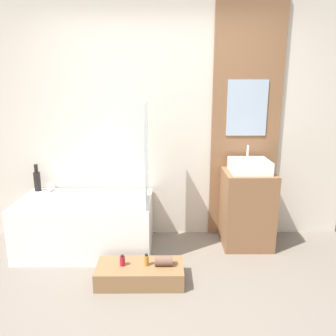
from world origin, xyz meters
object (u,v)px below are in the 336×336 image
Objects in this scene: bottle_soap_secondary at (146,260)px; vase_round_light at (51,187)px; bathtub at (87,224)px; sink at (249,166)px; wooden_step_bench at (140,273)px; bottle_soap_primary at (122,261)px; vase_tall_dark at (37,180)px.

vase_round_light is at bearing 141.10° from bottle_soap_secondary.
sink reaches higher than bathtub.
bathtub reaches higher than bottle_soap_secondary.
wooden_step_bench is 1.49m from vase_round_light.
bottle_soap_primary is 0.91× the size of bottle_soap_secondary.
sink is at bearing 33.40° from wooden_step_bench.
bathtub is 3.40× the size of sink.
sink reaches higher than vase_tall_dark.
sink is 2.19m from vase_round_light.
vase_tall_dark is (-1.21, 0.91, 0.61)m from wooden_step_bench.
wooden_step_bench is at bearing 0.00° from bottle_soap_primary.
bathtub is at bearing -176.29° from sink.
bathtub is 1.83m from sink.
vase_tall_dark reaches higher than bottle_soap_secondary.
vase_tall_dark is at bearing 142.91° from wooden_step_bench.
vase_round_light is (-1.06, 0.90, 0.53)m from wooden_step_bench.
vase_round_light reaches higher than bathtub.
bathtub is 14.02× the size of vase_round_light.
vase_tall_dark reaches higher than bottle_soap_primary.
sink is 3.65× the size of bottle_soap_secondary.
wooden_step_bench is at bearing -40.40° from vase_round_light.
sink is (1.72, 0.11, 0.61)m from bathtub.
bottle_soap_secondary reaches higher than wooden_step_bench.
bottle_soap_secondary is (-1.05, -0.73, -0.68)m from sink.
vase_round_light is at bearing -4.78° from vase_tall_dark.
bottle_soap_secondary reaches higher than bottle_soap_primary.
bathtub is at bearing 137.12° from bottle_soap_secondary.
bathtub is 0.92m from bottle_soap_secondary.
vase_tall_dark is (-2.32, 0.18, -0.21)m from sink.
vase_round_light is 0.97× the size of bottle_soap_primary.
bottle_soap_primary is 0.21m from bottle_soap_secondary.
bottle_soap_secondary is (0.67, -0.62, -0.07)m from bathtub.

